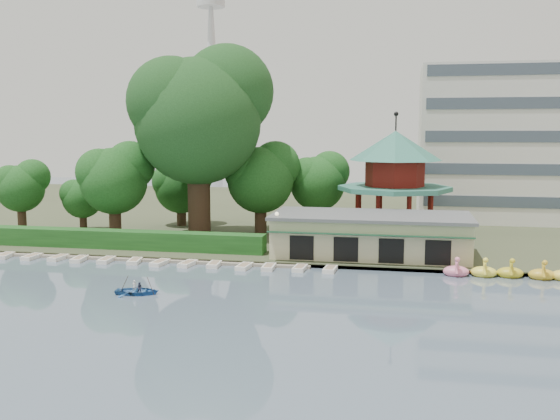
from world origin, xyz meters
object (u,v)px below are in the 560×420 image
(pavilion, at_px, (395,173))
(big_tree, at_px, (200,111))
(rowboat_with_passengers, at_px, (137,288))
(dock, at_px, (133,259))
(boathouse, at_px, (371,234))

(pavilion, relative_size, big_tree, 0.64)
(pavilion, height_order, rowboat_with_passengers, pavilion)
(dock, distance_m, big_tree, 18.14)
(boathouse, relative_size, pavilion, 1.38)
(boathouse, relative_size, rowboat_with_passengers, 3.74)
(dock, relative_size, pavilion, 2.52)
(pavilion, xyz_separation_m, rowboat_with_passengers, (-18.49, -26.32, -7.01))
(dock, distance_m, rowboat_with_passengers, 12.77)
(boathouse, bearing_deg, pavilion, 78.72)
(boathouse, xyz_separation_m, big_tree, (-18.81, 6.25, 11.80))
(rowboat_with_passengers, bearing_deg, big_tree, 95.89)
(big_tree, height_order, rowboat_with_passengers, big_tree)
(pavilion, height_order, big_tree, big_tree)
(dock, height_order, boathouse, boathouse)
(dock, relative_size, rowboat_with_passengers, 6.83)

